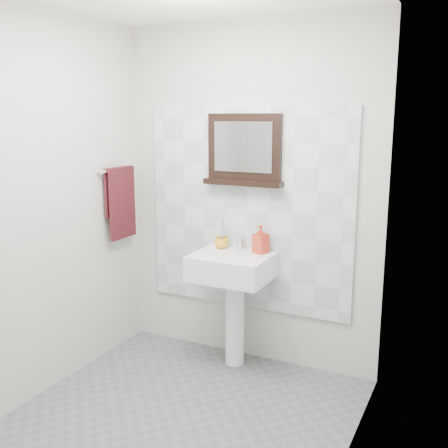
# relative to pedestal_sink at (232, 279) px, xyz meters

# --- Properties ---
(floor) EXTENTS (2.00, 2.20, 0.01)m
(floor) POSITION_rel_pedestal_sink_xyz_m (0.02, -0.87, -0.68)
(floor) COLOR slate
(floor) RESTS_ON ground
(back_wall) EXTENTS (2.00, 0.01, 2.50)m
(back_wall) POSITION_rel_pedestal_sink_xyz_m (0.02, 0.23, 0.57)
(back_wall) COLOR beige
(back_wall) RESTS_ON ground
(front_wall) EXTENTS (2.00, 0.01, 2.50)m
(front_wall) POSITION_rel_pedestal_sink_xyz_m (0.02, -1.97, 0.57)
(front_wall) COLOR beige
(front_wall) RESTS_ON ground
(left_wall) EXTENTS (0.01, 2.20, 2.50)m
(left_wall) POSITION_rel_pedestal_sink_xyz_m (-0.98, -0.87, 0.57)
(left_wall) COLOR beige
(left_wall) RESTS_ON ground
(right_wall) EXTENTS (0.01, 2.20, 2.50)m
(right_wall) POSITION_rel_pedestal_sink_xyz_m (1.02, -0.87, 0.57)
(right_wall) COLOR beige
(right_wall) RESTS_ON ground
(splashback) EXTENTS (1.60, 0.02, 1.50)m
(splashback) POSITION_rel_pedestal_sink_xyz_m (0.02, 0.21, 0.47)
(splashback) COLOR silver
(splashback) RESTS_ON back_wall
(pedestal_sink) EXTENTS (0.55, 0.44, 0.96)m
(pedestal_sink) POSITION_rel_pedestal_sink_xyz_m (0.00, 0.00, 0.00)
(pedestal_sink) COLOR white
(pedestal_sink) RESTS_ON ground
(toothbrush_cup) EXTENTS (0.11, 0.11, 0.08)m
(toothbrush_cup) POSITION_rel_pedestal_sink_xyz_m (-0.15, 0.12, 0.23)
(toothbrush_cup) COLOR gold
(toothbrush_cup) RESTS_ON pedestal_sink
(toothbrushes) EXTENTS (0.05, 0.04, 0.21)m
(toothbrushes) POSITION_rel_pedestal_sink_xyz_m (-0.15, 0.12, 0.31)
(toothbrushes) COLOR white
(toothbrushes) RESTS_ON toothbrush_cup
(soap_dispenser) EXTENTS (0.12, 0.12, 0.21)m
(soap_dispenser) POSITION_rel_pedestal_sink_xyz_m (0.17, 0.13, 0.29)
(soap_dispenser) COLOR red
(soap_dispenser) RESTS_ON pedestal_sink
(framed_mirror) EXTENTS (0.60, 0.11, 0.51)m
(framed_mirror) POSITION_rel_pedestal_sink_xyz_m (0.00, 0.19, 0.90)
(framed_mirror) COLOR black
(framed_mirror) RESTS_ON back_wall
(towel_bar) EXTENTS (0.07, 0.40, 0.03)m
(towel_bar) POSITION_rel_pedestal_sink_xyz_m (-0.93, -0.07, 0.75)
(towel_bar) COLOR silver
(towel_bar) RESTS_ON left_wall
(hand_towel) EXTENTS (0.06, 0.30, 0.55)m
(hand_towel) POSITION_rel_pedestal_sink_xyz_m (-0.92, -0.07, 0.54)
(hand_towel) COLOR #360F13
(hand_towel) RESTS_ON towel_bar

